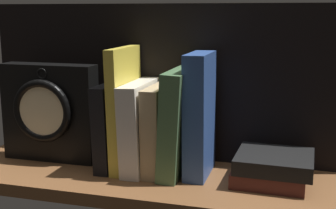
{
  "coord_description": "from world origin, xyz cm",
  "views": [
    {
      "loc": [
        27.46,
        -81.93,
        32.09
      ],
      "look_at": [
        3.05,
        3.18,
        13.8
      ],
      "focal_mm": 48.56,
      "sensor_mm": 36.0,
      "label": 1
    }
  ],
  "objects": [
    {
      "name": "ground_plane",
      "position": [
        0.0,
        0.0,
        -1.25
      ],
      "size": [
        81.42,
        25.23,
        2.5
      ],
      "primitive_type": "cube",
      "color": "brown"
    },
    {
      "name": "back_panel",
      "position": [
        0.0,
        12.01,
        16.82
      ],
      "size": [
        81.42,
        1.2,
        33.64
      ],
      "primitive_type": "cube",
      "color": "black",
      "rests_on": "ground_plane"
    },
    {
      "name": "book_black_skeptic",
      "position": [
        -9.03,
        3.18,
        8.76
      ],
      "size": [
        3.58,
        14.64,
        17.6
      ],
      "primitive_type": "cube",
      "rotation": [
        0.0,
        -0.03,
        0.0
      ],
      "color": "black",
      "rests_on": "ground_plane"
    },
    {
      "name": "book_yellow_seinlanguage",
      "position": [
        -6.14,
        3.18,
        12.48
      ],
      "size": [
        2.64,
        14.72,
        24.99
      ],
      "primitive_type": "cube",
      "rotation": [
        0.0,
        -0.02,
        0.0
      ],
      "color": "gold",
      "rests_on": "ground_plane"
    },
    {
      "name": "book_white_catcher",
      "position": [
        -2.78,
        3.18,
        9.0
      ],
      "size": [
        4.67,
        16.11,
        18.13
      ],
      "primitive_type": "cube",
      "rotation": [
        0.0,
        -0.04,
        0.0
      ],
      "color": "silver",
      "rests_on": "ground_plane"
    },
    {
      "name": "book_tan_shortstories",
      "position": [
        1.26,
        3.18,
        8.74
      ],
      "size": [
        3.65,
        14.68,
        17.53
      ],
      "primitive_type": "cube",
      "rotation": [
        0.0,
        -0.01,
        0.0
      ],
      "color": "tan",
      "rests_on": "ground_plane"
    },
    {
      "name": "book_green_romantic",
      "position": [
        5.21,
        3.18,
        10.41
      ],
      "size": [
        4.83,
        16.47,
        20.98
      ],
      "primitive_type": "cube",
      "rotation": [
        0.0,
        0.05,
        0.0
      ],
      "color": "#476B44",
      "rests_on": "ground_plane"
    },
    {
      "name": "book_blue_modern",
      "position": [
        9.51,
        3.18,
        12.11
      ],
      "size": [
        4.42,
        12.39,
        24.28
      ],
      "primitive_type": "cube",
      "rotation": [
        0.0,
        -0.01,
        0.0
      ],
      "color": "#2D4C8E",
      "rests_on": "ground_plane"
    },
    {
      "name": "framed_clock",
      "position": [
        -23.57,
        2.87,
        10.67
      ],
      "size": [
        21.02,
        6.04,
        21.02
      ],
      "color": "black",
      "rests_on": "ground_plane"
    },
    {
      "name": "book_stack_side",
      "position": [
        23.89,
        2.51,
        2.84
      ],
      "size": [
        15.09,
        13.84,
        5.57
      ],
      "color": "#471E19",
      "rests_on": "ground_plane"
    }
  ]
}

